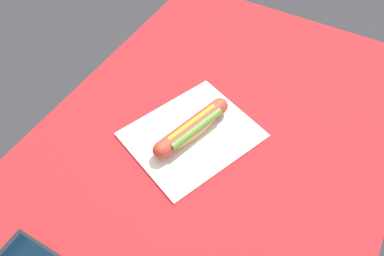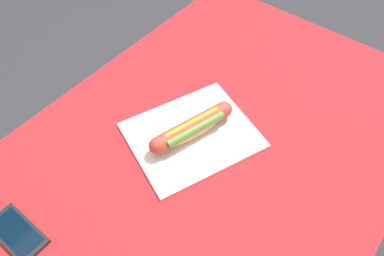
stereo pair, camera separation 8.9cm
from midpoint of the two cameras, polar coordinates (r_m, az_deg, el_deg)
ground_plane at (r=1.56m, az=3.78°, el=-18.61°), size 6.00×6.00×0.00m
dining_table at (r=1.02m, az=5.52°, el=-6.91°), size 1.15×0.81×0.74m
paper_wrapper at (r=0.91m, az=2.79°, el=-1.24°), size 0.36×0.33×0.01m
hot_dog at (r=0.89m, az=2.90°, el=-0.13°), size 0.22×0.10×0.05m
cell_phone at (r=0.84m, az=-22.14°, el=-14.71°), size 0.07×0.13×0.01m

